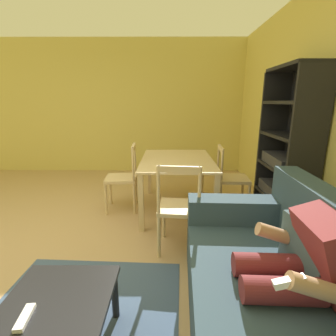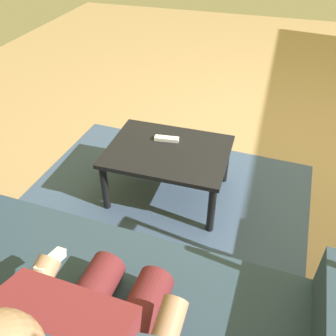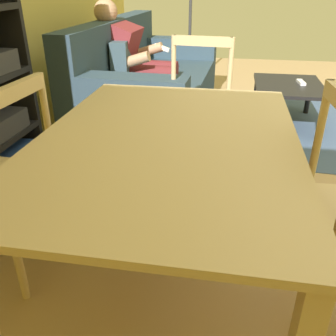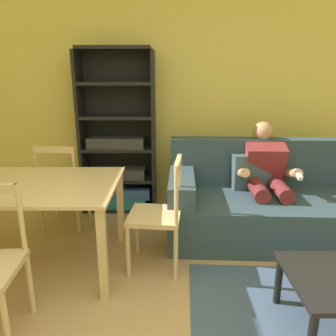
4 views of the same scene
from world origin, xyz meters
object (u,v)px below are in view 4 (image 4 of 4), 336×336
(bookshelf, at_px, (120,150))
(dining_chair_facing_couch, at_px, (159,215))
(couch, at_px, (276,203))
(dining_chair_near_wall, at_px, (64,185))
(person_lounging, at_px, (267,177))
(dining_table, at_px, (33,195))

(bookshelf, relative_size, dining_chair_facing_couch, 2.00)
(couch, height_order, dining_chair_near_wall, couch)
(person_lounging, bearing_deg, dining_table, -162.48)
(dining_table, bearing_deg, dining_chair_near_wall, 90.14)
(couch, bearing_deg, dining_chair_near_wall, 175.70)
(couch, relative_size, bookshelf, 1.17)
(couch, distance_m, bookshelf, 1.85)
(bookshelf, xyz_separation_m, dining_chair_facing_couch, (0.50, -1.26, -0.26))
(couch, xyz_separation_m, person_lounging, (-0.09, 0.07, 0.25))
(dining_table, distance_m, dining_chair_near_wall, 0.78)
(couch, relative_size, dining_chair_facing_couch, 2.34)
(person_lounging, bearing_deg, dining_chair_facing_couch, -148.27)
(bookshelf, bearing_deg, person_lounging, -20.54)
(couch, height_order, dining_chair_facing_couch, dining_chair_facing_couch)
(person_lounging, relative_size, dining_chair_near_wall, 1.22)
(couch, height_order, dining_table, couch)
(couch, bearing_deg, dining_chair_facing_couch, -153.20)
(dining_table, height_order, dining_chair_near_wall, dining_chair_near_wall)
(couch, bearing_deg, person_lounging, 141.87)
(bookshelf, xyz_separation_m, dining_chair_near_wall, (-0.52, -0.50, -0.27))
(person_lounging, distance_m, dining_chair_facing_couch, 1.27)
(person_lounging, height_order, dining_chair_near_wall, person_lounging)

